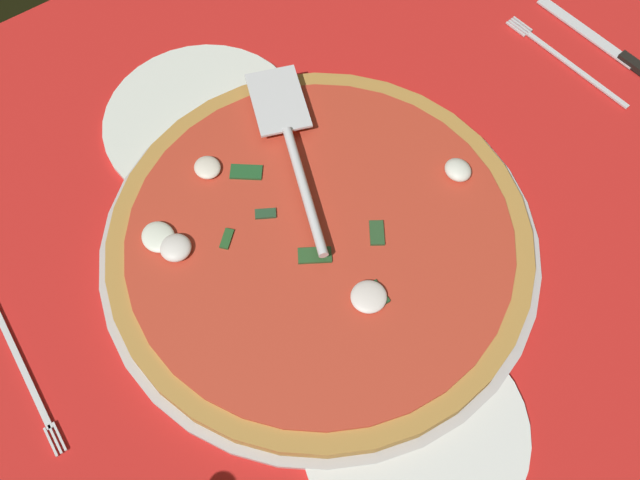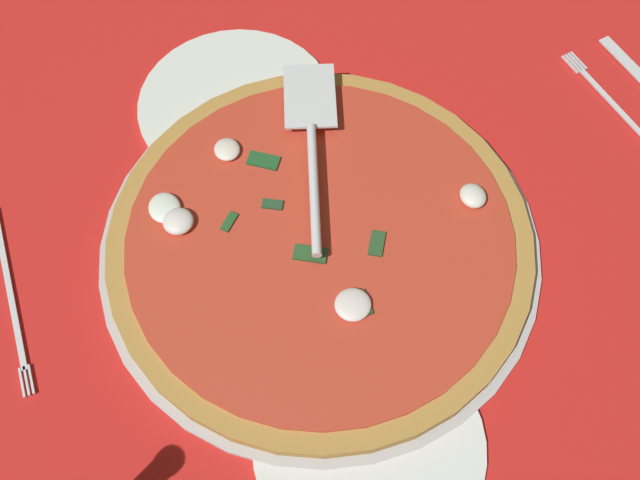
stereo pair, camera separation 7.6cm
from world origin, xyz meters
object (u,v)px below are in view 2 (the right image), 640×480
pizza (319,240)px  pizza_server (312,141)px  dinner_plate_left (369,445)px  dinner_plate_right (236,105)px

pizza → pizza_server: 10.89cm
dinner_plate_left → pizza: 20.90cm
dinner_plate_left → dinner_plate_right: size_ratio=0.94×
dinner_plate_left → pizza_server: pizza_server is taller
dinner_plate_left → pizza_server: (30.47, -7.41, 3.98)cm
dinner_plate_left → dinner_plate_right: same height
dinner_plate_right → pizza_server: pizza_server is taller
pizza_server → dinner_plate_right: bearing=45.5°
dinner_plate_left → pizza_server: size_ratio=0.89×
dinner_plate_left → pizza_server: 31.61cm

